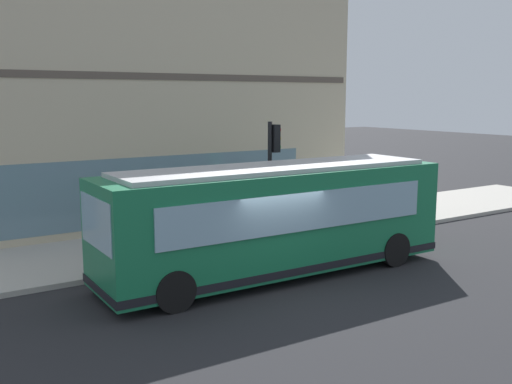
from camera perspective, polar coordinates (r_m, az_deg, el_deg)
ground at (r=15.74m, az=1.14°, el=-8.93°), size 120.00×120.00×0.00m
sidewalk_curb at (r=19.80m, az=-6.82°, el=-4.96°), size 4.56×40.00×0.15m
building_corner at (r=25.37m, az=-13.80°, el=9.41°), size 8.85×17.84×10.22m
city_bus_nearside at (r=16.17m, az=1.94°, el=-2.74°), size 2.71×10.07×3.07m
traffic_light_near_corner at (r=19.15m, az=1.65°, el=3.27°), size 0.32×0.49×3.97m
fire_hydrant at (r=19.80m, az=-3.12°, el=-3.61°), size 0.35×0.35×0.74m
pedestrian_near_building_entrance at (r=22.09m, az=-0.37°, el=-0.89°), size 0.32×0.32×1.54m
pedestrian_near_hydrant at (r=21.08m, az=2.61°, el=-0.93°), size 0.32×0.32×1.80m
pedestrian_by_light_pole at (r=22.04m, az=-3.70°, el=-0.53°), size 0.32×0.32×1.78m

